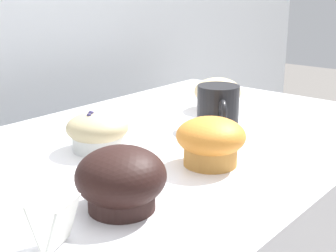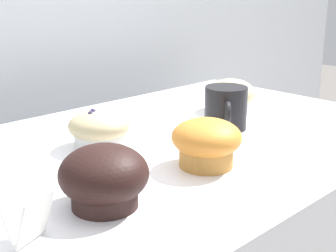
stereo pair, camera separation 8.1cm
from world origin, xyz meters
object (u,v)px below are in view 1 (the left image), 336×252
Objects in this scene: muffin_front_center at (121,180)px; muffin_back_right at (98,131)px; coffee_cup at (218,106)px; muffin_back_left at (211,141)px; muffin_front_left at (218,94)px.

muffin_front_center is 1.08× the size of muffin_back_right.
coffee_cup reaches higher than muffin_front_center.
muffin_front_center reaches higher than muffin_back_right.
muffin_back_left is 1.03× the size of coffee_cup.
muffin_back_right is 0.26m from coffee_cup.
muffin_front_left is (0.50, 0.19, -0.00)m from muffin_front_center.
muffin_back_right is 0.37m from muffin_front_left.
muffin_back_right is (-0.07, 0.19, -0.01)m from muffin_back_left.
coffee_cup is (0.38, 0.11, 0.00)m from muffin_front_center.
coffee_cup is (0.25, -0.09, 0.01)m from muffin_back_right.
muffin_front_left is 0.14m from coffee_cup.
muffin_front_center is at bearing -159.07° from muffin_front_left.
muffin_front_center is at bearing -163.94° from coffee_cup.
muffin_back_left is at bearing -149.01° from coffee_cup.
muffin_front_left is at bearing 20.93° from muffin_front_center.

